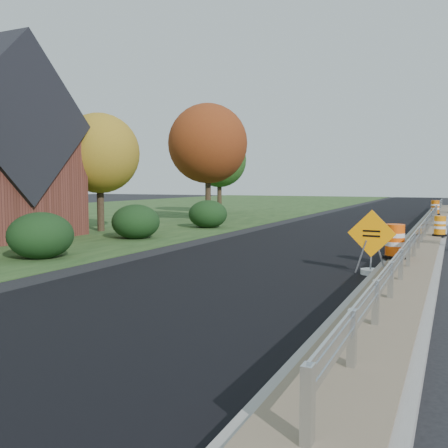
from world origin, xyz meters
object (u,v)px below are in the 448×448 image
at_px(barrel_median_near, 395,242).
at_px(barrel_median_far, 435,208).
at_px(barrel_median_mid, 440,226).
at_px(caution_sign, 371,258).

bearing_deg(barrel_median_near, barrel_median_far, 89.10).
bearing_deg(barrel_median_mid, caution_sign, -99.19).
relative_size(caution_sign, barrel_median_near, 1.73).
height_order(caution_sign, barrel_median_mid, caution_sign).
bearing_deg(caution_sign, barrel_median_mid, 82.99).
height_order(barrel_median_mid, barrel_median_far, barrel_median_far).
distance_m(barrel_median_near, barrel_median_far, 22.03).
xyz_separation_m(barrel_median_near, barrel_median_far, (0.35, 22.03, -0.00)).
height_order(caution_sign, barrel_median_near, caution_sign).
bearing_deg(barrel_median_far, barrel_median_mid, -87.35).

